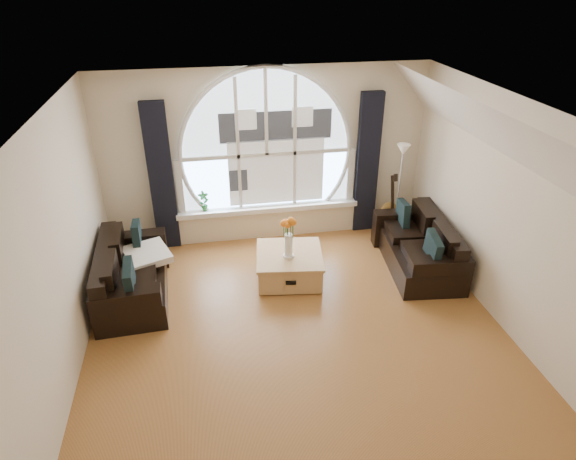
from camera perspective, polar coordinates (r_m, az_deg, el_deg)
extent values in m
cube|color=brown|center=(5.93, 1.61, -13.11)|extent=(5.00, 5.50, 0.01)
cube|color=silver|center=(4.60, 2.08, 12.84)|extent=(5.00, 5.50, 0.01)
cube|color=beige|center=(7.59, -2.55, 8.61)|extent=(5.00, 0.01, 2.70)
cube|color=beige|center=(5.27, -25.88, -4.12)|extent=(0.01, 5.50, 2.70)
cube|color=beige|center=(6.12, 25.38, 0.51)|extent=(0.01, 5.50, 2.70)
cube|color=silver|center=(5.59, 24.96, 9.33)|extent=(0.92, 5.50, 0.72)
cube|color=silver|center=(7.48, -2.56, 10.52)|extent=(2.60, 0.06, 2.15)
cube|color=white|center=(7.83, -2.31, 2.59)|extent=(2.90, 0.22, 0.08)
cube|color=white|center=(7.45, -2.53, 10.45)|extent=(2.76, 0.08, 2.15)
cube|color=silver|center=(7.52, -1.38, 9.65)|extent=(1.70, 0.02, 1.50)
cube|color=black|center=(7.52, -14.60, 5.85)|extent=(0.35, 0.12, 2.30)
cube|color=black|center=(7.92, 9.25, 7.58)|extent=(0.35, 0.12, 2.30)
cube|color=black|center=(6.77, -17.76, -4.54)|extent=(0.90, 1.69, 0.74)
cube|color=black|center=(7.31, 14.99, -1.49)|extent=(1.00, 1.72, 0.73)
cube|color=#A87C47|center=(6.90, 0.15, -4.06)|extent=(1.02, 1.02, 0.44)
cube|color=silver|center=(6.87, -16.15, -2.77)|extent=(0.72, 0.72, 0.10)
cube|color=white|center=(6.54, 0.07, -0.22)|extent=(0.24, 0.24, 0.70)
cube|color=#B2B2B2|center=(7.82, 12.76, 4.17)|extent=(0.24, 0.24, 1.60)
cube|color=olive|center=(8.17, 11.86, 3.26)|extent=(0.38, 0.28, 1.06)
imported|color=#1E6023|center=(7.69, -9.83, 3.32)|extent=(0.20, 0.17, 0.33)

